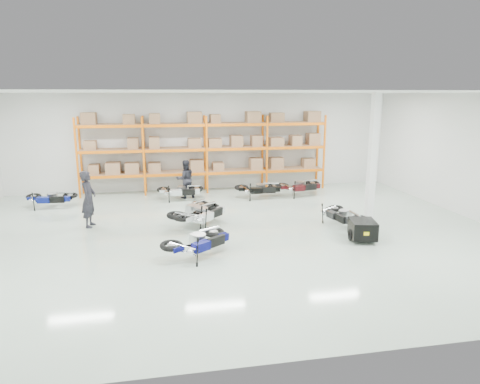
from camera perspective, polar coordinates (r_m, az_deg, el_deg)
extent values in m
plane|color=#B0C5B4|center=(14.04, -1.66, -5.55)|extent=(18.00, 18.00, 0.00)
plane|color=white|center=(13.33, -1.78, 13.14)|extent=(18.00, 18.00, 0.00)
plane|color=silver|center=(20.39, -4.77, 6.67)|extent=(18.00, 0.00, 18.00)
plane|color=silver|center=(6.85, 7.37, -5.83)|extent=(18.00, 0.00, 18.00)
plane|color=silver|center=(17.32, 29.26, 3.98)|extent=(0.00, 14.00, 14.00)
cube|color=orange|center=(19.68, -20.91, 4.18)|extent=(0.08, 0.08, 3.50)
cube|color=orange|center=(20.56, -20.48, 4.55)|extent=(0.08, 0.08, 3.50)
cube|color=orange|center=(19.37, -12.72, 4.58)|extent=(0.08, 0.08, 3.50)
cube|color=orange|center=(20.26, -12.64, 4.94)|extent=(0.08, 0.08, 3.50)
cube|color=orange|center=(19.46, -4.44, 4.90)|extent=(0.08, 0.08, 3.50)
cube|color=orange|center=(20.35, -4.71, 5.24)|extent=(0.08, 0.08, 3.50)
cube|color=orange|center=(19.95, 3.61, 5.11)|extent=(0.08, 0.08, 3.50)
cube|color=orange|center=(20.82, 3.01, 5.44)|extent=(0.08, 0.08, 3.50)
cube|color=orange|center=(20.81, 11.15, 5.21)|extent=(0.08, 0.08, 3.50)
cube|color=orange|center=(21.64, 10.27, 5.53)|extent=(0.08, 0.08, 3.50)
cube|color=orange|center=(19.61, -16.69, 1.94)|extent=(2.70, 0.08, 0.12)
cube|color=orange|center=(20.49, -16.44, 2.40)|extent=(2.70, 0.08, 0.12)
cube|color=#966D4D|center=(20.04, -16.58, 2.37)|extent=(2.68, 0.88, 0.02)
cube|color=#966D4D|center=(20.00, -16.62, 3.02)|extent=(2.40, 0.70, 0.44)
cube|color=orange|center=(19.50, -8.49, 2.28)|extent=(2.70, 0.08, 0.12)
cube|color=orange|center=(20.39, -8.59, 2.74)|extent=(2.70, 0.08, 0.12)
cube|color=#966D4D|center=(19.93, -8.55, 2.71)|extent=(2.68, 0.88, 0.02)
cube|color=#966D4D|center=(19.89, -8.57, 3.36)|extent=(2.40, 0.70, 0.44)
cube|color=orange|center=(19.79, -0.36, 2.58)|extent=(2.70, 0.08, 0.12)
cube|color=orange|center=(20.66, -0.80, 3.02)|extent=(2.70, 0.08, 0.12)
cube|color=#966D4D|center=(20.22, -0.58, 3.00)|extent=(2.68, 0.88, 0.02)
cube|color=#966D4D|center=(20.18, -0.59, 3.64)|extent=(2.40, 0.70, 0.44)
cube|color=orange|center=(20.46, 7.39, 2.81)|extent=(2.70, 0.08, 0.12)
cube|color=orange|center=(21.31, 6.65, 3.23)|extent=(2.70, 0.08, 0.12)
cube|color=#966D4D|center=(20.88, 7.02, 3.22)|extent=(2.68, 0.88, 0.02)
cube|color=#966D4D|center=(20.84, 7.04, 3.84)|extent=(2.40, 0.70, 0.44)
cube|color=orange|center=(19.44, -16.90, 5.12)|extent=(2.70, 0.08, 0.12)
cube|color=orange|center=(20.33, -16.64, 5.45)|extent=(2.70, 0.08, 0.12)
cube|color=#966D4D|center=(19.88, -16.78, 5.49)|extent=(2.68, 0.88, 0.02)
cube|color=#966D4D|center=(19.85, -16.82, 6.15)|extent=(2.40, 0.70, 0.44)
cube|color=orange|center=(19.33, -8.60, 5.49)|extent=(2.70, 0.08, 0.12)
cube|color=orange|center=(20.23, -8.69, 5.81)|extent=(2.70, 0.08, 0.12)
cube|color=#966D4D|center=(19.77, -8.65, 5.85)|extent=(2.68, 0.88, 0.02)
cube|color=#966D4D|center=(19.74, -8.68, 6.51)|extent=(2.40, 0.70, 0.44)
cube|color=orange|center=(19.63, -0.36, 5.74)|extent=(2.70, 0.08, 0.12)
cube|color=orange|center=(20.51, -0.81, 6.05)|extent=(2.70, 0.08, 0.12)
cube|color=#966D4D|center=(20.06, -0.59, 6.10)|extent=(2.68, 0.88, 0.02)
cube|color=#966D4D|center=(20.03, -0.59, 6.75)|extent=(2.40, 0.70, 0.44)
cube|color=orange|center=(20.30, 7.48, 5.87)|extent=(2.70, 0.08, 0.12)
cube|color=orange|center=(21.16, 6.73, 6.17)|extent=(2.70, 0.08, 0.12)
cube|color=#966D4D|center=(20.72, 7.10, 6.22)|extent=(2.68, 0.88, 0.02)
cube|color=#966D4D|center=(20.70, 7.12, 6.85)|extent=(2.40, 0.70, 0.44)
cube|color=orange|center=(19.34, -17.11, 8.35)|extent=(2.70, 0.08, 0.12)
cube|color=orange|center=(20.23, -16.84, 8.54)|extent=(2.70, 0.08, 0.12)
cube|color=#966D4D|center=(19.78, -16.98, 8.65)|extent=(2.68, 0.88, 0.02)
cube|color=#966D4D|center=(19.76, -17.03, 9.31)|extent=(2.40, 0.70, 0.44)
cube|color=orange|center=(19.23, -8.71, 8.74)|extent=(2.70, 0.08, 0.12)
cube|color=orange|center=(20.12, -8.80, 8.92)|extent=(2.70, 0.08, 0.12)
cube|color=#966D4D|center=(19.67, -8.76, 9.03)|extent=(2.68, 0.88, 0.02)
cube|color=#966D4D|center=(19.66, -8.78, 9.70)|extent=(2.40, 0.70, 0.44)
cube|color=orange|center=(19.52, -0.37, 8.95)|extent=(2.70, 0.08, 0.12)
cube|color=orange|center=(20.40, -0.82, 9.11)|extent=(2.70, 0.08, 0.12)
cube|color=#966D4D|center=(19.96, -0.60, 9.23)|extent=(2.68, 0.88, 0.02)
cube|color=#966D4D|center=(19.94, -0.60, 9.89)|extent=(2.40, 0.70, 0.44)
cube|color=orange|center=(20.20, 7.57, 8.97)|extent=(2.70, 0.08, 0.12)
cube|color=orange|center=(21.06, 6.81, 9.14)|extent=(2.70, 0.08, 0.12)
cube|color=#966D4D|center=(20.62, 7.19, 9.25)|extent=(2.68, 0.88, 0.02)
cube|color=#966D4D|center=(20.61, 7.21, 9.89)|extent=(2.40, 0.70, 0.44)
cube|color=white|center=(15.62, 17.24, 4.25)|extent=(0.25, 0.25, 4.50)
cube|color=black|center=(13.75, 16.03, -4.75)|extent=(0.92, 1.07, 0.54)
cube|color=yellow|center=(13.35, 16.92, -5.34)|extent=(0.16, 0.05, 0.11)
torus|color=black|center=(13.65, 14.58, -5.65)|extent=(0.08, 0.37, 0.37)
torus|color=black|center=(13.97, 17.35, -5.40)|extent=(0.08, 0.37, 0.37)
cylinder|color=black|center=(14.28, 14.92, -3.82)|extent=(0.23, 0.87, 0.04)
imported|color=#222129|center=(15.41, -19.54, -0.88)|extent=(0.55, 0.76, 1.94)
imported|color=black|center=(18.79, -7.30, 1.72)|extent=(0.91, 0.76, 1.67)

